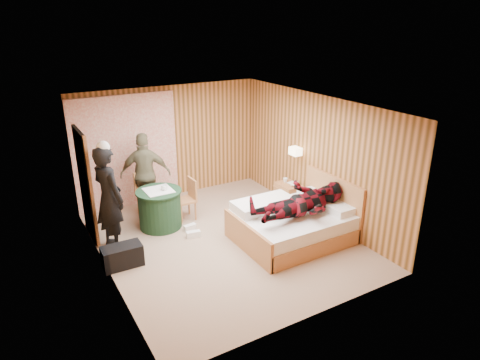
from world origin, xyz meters
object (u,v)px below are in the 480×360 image
woman_standing (109,198)px  man_on_bed (303,195)px  bed (292,224)px  man_at_table (146,174)px  chair_near (188,196)px  nightstand (288,195)px  chair_far (147,190)px  wall_lamp (296,151)px  round_table (160,208)px  duffel_bag (122,256)px

woman_standing → man_on_bed: (2.95, -1.59, 0.02)m
bed → man_at_table: man_at_table is taller
chair_near → man_at_table: 0.98m
nightstand → chair_far: 2.98m
wall_lamp → nightstand: bearing=110.0°
bed → chair_far: (-1.95, 2.37, 0.23)m
woman_standing → man_at_table: (1.00, 1.05, -0.08)m
wall_lamp → round_table: size_ratio=0.30×
chair_far → man_on_bed: bearing=-66.5°
chair_near → woman_standing: (-1.63, -0.39, 0.45)m
nightstand → man_at_table: 3.02m
bed → nightstand: (0.75, 1.15, -0.02)m
chair_far → bed: bearing=-64.3°
chair_far → chair_near: chair_far is taller
chair_far → man_at_table: size_ratio=0.54×
round_table → woman_standing: woman_standing is taller
chair_far → chair_near: (0.65, -0.61, -0.05)m
wall_lamp → round_table: 2.95m
man_at_table → man_on_bed: man_on_bed is taller
chair_near → man_on_bed: size_ratio=0.48×
round_table → nightstand: bearing=-11.3°
nightstand → woman_standing: size_ratio=0.30×
wall_lamp → nightstand: (-0.04, 0.12, -1.02)m
bed → man_at_table: 3.14m
wall_lamp → chair_near: 2.36m
bed → duffel_bag: 3.05m
duffel_bag → man_on_bed: (3.00, -0.88, 0.78)m
chair_far → chair_near: size_ratio=1.10×
round_table → man_at_table: size_ratio=0.51×
chair_near → duffel_bag: size_ratio=1.31×
wall_lamp → man_on_bed: (-0.77, -1.26, -0.34)m
bed → chair_near: bed is taller
bed → nightstand: size_ratio=3.51×
chair_near → woman_standing: 1.73m
round_table → bed: bearing=-41.1°
duffel_bag → chair_far: bearing=60.3°
woman_standing → chair_far: bearing=-62.7°
man_at_table → man_on_bed: size_ratio=0.97×
bed → man_at_table: (-1.93, 2.41, 0.56)m
chair_near → man_on_bed: 2.43m
wall_lamp → bed: wall_lamp is taller
man_on_bed → man_at_table: bearing=126.5°
nightstand → woman_standing: (-3.68, 0.22, 0.66)m
duffel_bag → man_on_bed: man_on_bed is taller
chair_near → man_at_table: man_at_table is taller
duffel_bag → man_at_table: bearing=60.4°
bed → duffel_bag: bed is taller
duffel_bag → man_on_bed: 3.22m
round_table → chair_far: bearing=91.6°
man_at_table → chair_far: bearing=87.4°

